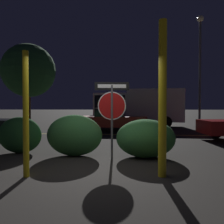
{
  "coord_description": "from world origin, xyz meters",
  "views": [
    {
      "loc": [
        0.82,
        -4.8,
        1.44
      ],
      "look_at": [
        0.0,
        4.17,
        1.25
      ],
      "focal_mm": 35.0,
      "sensor_mm": 36.0,
      "label": 1
    }
  ],
  "objects_px": {
    "stop_sign": "(112,105)",
    "yellow_pole_left": "(26,114)",
    "hedge_bush_3": "(146,138)",
    "street_lamp": "(200,56)",
    "tree_0": "(29,71)",
    "yellow_pole_right": "(162,99)",
    "hedge_bush_1": "(20,135)",
    "delivery_truck": "(136,106)",
    "passing_car_2": "(112,120)",
    "hedge_bush_2": "(74,135)"
  },
  "relations": [
    {
      "from": "stop_sign",
      "to": "yellow_pole_left",
      "type": "bearing_deg",
      "value": -141.46
    },
    {
      "from": "hedge_bush_3",
      "to": "street_lamp",
      "type": "distance_m",
      "value": 11.81
    },
    {
      "from": "street_lamp",
      "to": "tree_0",
      "type": "bearing_deg",
      "value": 165.68
    },
    {
      "from": "yellow_pole_right",
      "to": "hedge_bush_1",
      "type": "xyz_separation_m",
      "value": [
        -4.14,
        1.95,
        -1.05
      ]
    },
    {
      "from": "delivery_truck",
      "to": "street_lamp",
      "type": "distance_m",
      "value": 5.78
    },
    {
      "from": "yellow_pole_left",
      "to": "hedge_bush_1",
      "type": "distance_m",
      "value": 2.7
    },
    {
      "from": "delivery_truck",
      "to": "tree_0",
      "type": "height_order",
      "value": "tree_0"
    },
    {
      "from": "yellow_pole_right",
      "to": "street_lamp",
      "type": "relative_size",
      "value": 0.4
    },
    {
      "from": "yellow_pole_left",
      "to": "passing_car_2",
      "type": "relative_size",
      "value": 0.61
    },
    {
      "from": "hedge_bush_1",
      "to": "street_lamp",
      "type": "height_order",
      "value": "street_lamp"
    },
    {
      "from": "yellow_pole_left",
      "to": "hedge_bush_3",
      "type": "distance_m",
      "value": 3.34
    },
    {
      "from": "yellow_pole_right",
      "to": "tree_0",
      "type": "bearing_deg",
      "value": 124.06
    },
    {
      "from": "passing_car_2",
      "to": "tree_0",
      "type": "distance_m",
      "value": 11.77
    },
    {
      "from": "hedge_bush_2",
      "to": "tree_0",
      "type": "relative_size",
      "value": 0.22
    },
    {
      "from": "yellow_pole_right",
      "to": "passing_car_2",
      "type": "distance_m",
      "value": 8.74
    },
    {
      "from": "stop_sign",
      "to": "delivery_truck",
      "type": "xyz_separation_m",
      "value": [
        0.89,
        10.44,
        0.03
      ]
    },
    {
      "from": "street_lamp",
      "to": "tree_0",
      "type": "height_order",
      "value": "street_lamp"
    },
    {
      "from": "hedge_bush_2",
      "to": "street_lamp",
      "type": "relative_size",
      "value": 0.21
    },
    {
      "from": "delivery_truck",
      "to": "passing_car_2",
      "type": "bearing_deg",
      "value": 158.18
    },
    {
      "from": "hedge_bush_3",
      "to": "hedge_bush_2",
      "type": "bearing_deg",
      "value": 179.48
    },
    {
      "from": "hedge_bush_2",
      "to": "street_lamp",
      "type": "distance_m",
      "value": 12.71
    },
    {
      "from": "hedge_bush_3",
      "to": "street_lamp",
      "type": "bearing_deg",
      "value": 65.73
    },
    {
      "from": "hedge_bush_3",
      "to": "street_lamp",
      "type": "relative_size",
      "value": 0.21
    },
    {
      "from": "yellow_pole_left",
      "to": "street_lamp",
      "type": "bearing_deg",
      "value": 59.39
    },
    {
      "from": "delivery_truck",
      "to": "street_lamp",
      "type": "relative_size",
      "value": 0.81
    },
    {
      "from": "delivery_truck",
      "to": "hedge_bush_2",
      "type": "bearing_deg",
      "value": 171.08
    },
    {
      "from": "yellow_pole_right",
      "to": "hedge_bush_2",
      "type": "relative_size",
      "value": 1.96
    },
    {
      "from": "stop_sign",
      "to": "hedge_bush_2",
      "type": "height_order",
      "value": "stop_sign"
    },
    {
      "from": "hedge_bush_1",
      "to": "delivery_truck",
      "type": "height_order",
      "value": "delivery_truck"
    },
    {
      "from": "stop_sign",
      "to": "street_lamp",
      "type": "xyz_separation_m",
      "value": [
        5.42,
        10.21,
        3.61
      ]
    },
    {
      "from": "hedge_bush_2",
      "to": "delivery_truck",
      "type": "relative_size",
      "value": 0.25
    },
    {
      "from": "yellow_pole_right",
      "to": "street_lamp",
      "type": "height_order",
      "value": "street_lamp"
    },
    {
      "from": "hedge_bush_1",
      "to": "hedge_bush_3",
      "type": "distance_m",
      "value": 3.91
    },
    {
      "from": "yellow_pole_right",
      "to": "street_lamp",
      "type": "bearing_deg",
      "value": 69.98
    },
    {
      "from": "hedge_bush_2",
      "to": "passing_car_2",
      "type": "xyz_separation_m",
      "value": [
        0.52,
        6.78,
        0.08
      ]
    },
    {
      "from": "delivery_truck",
      "to": "hedge_bush_1",
      "type": "bearing_deg",
      "value": 161.23
    },
    {
      "from": "stop_sign",
      "to": "hedge_bush_2",
      "type": "distance_m",
      "value": 1.49
    },
    {
      "from": "hedge_bush_1",
      "to": "street_lamp",
      "type": "distance_m",
      "value": 13.59
    },
    {
      "from": "tree_0",
      "to": "hedge_bush_3",
      "type": "bearing_deg",
      "value": -53.38
    },
    {
      "from": "yellow_pole_left",
      "to": "hedge_bush_1",
      "type": "height_order",
      "value": "yellow_pole_left"
    },
    {
      "from": "hedge_bush_1",
      "to": "hedge_bush_3",
      "type": "bearing_deg",
      "value": -3.55
    },
    {
      "from": "hedge_bush_2",
      "to": "delivery_truck",
      "type": "xyz_separation_m",
      "value": [
        2.04,
        10.13,
        0.93
      ]
    },
    {
      "from": "hedge_bush_1",
      "to": "passing_car_2",
      "type": "bearing_deg",
      "value": 70.4
    },
    {
      "from": "delivery_truck",
      "to": "hedge_bush_3",
      "type": "bearing_deg",
      "value": -177.22
    },
    {
      "from": "stop_sign",
      "to": "tree_0",
      "type": "distance_m",
      "value": 17.06
    },
    {
      "from": "tree_0",
      "to": "hedge_bush_1",
      "type": "bearing_deg",
      "value": -65.03
    },
    {
      "from": "yellow_pole_left",
      "to": "stop_sign",
      "type": "bearing_deg",
      "value": 46.29
    },
    {
      "from": "hedge_bush_2",
      "to": "yellow_pole_right",
      "type": "bearing_deg",
      "value": -36.54
    },
    {
      "from": "yellow_pole_right",
      "to": "hedge_bush_1",
      "type": "bearing_deg",
      "value": 154.78
    },
    {
      "from": "hedge_bush_3",
      "to": "delivery_truck",
      "type": "height_order",
      "value": "delivery_truck"
    }
  ]
}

